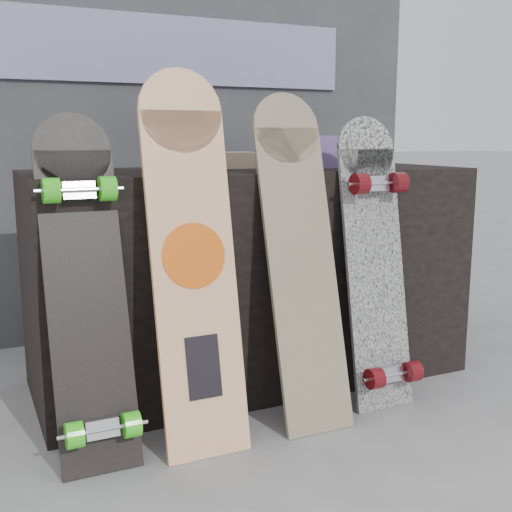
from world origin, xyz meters
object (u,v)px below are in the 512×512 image
vendor_table (251,275)px  longboard_geisha (192,250)px  longboard_celtic (300,249)px  longboard_cascadia (377,259)px  skateboard_dark (86,284)px

vendor_table → longboard_geisha: longboard_geisha is taller
longboard_celtic → longboard_cascadia: bearing=-1.5°
longboard_geisha → longboard_celtic: bearing=4.5°
longboard_geisha → vendor_table: bearing=47.6°
vendor_table → longboard_celtic: size_ratio=1.51×
vendor_table → longboard_geisha: bearing=-132.4°
longboard_celtic → skateboard_dark: size_ratio=1.07×
longboard_celtic → longboard_cascadia: size_ratio=1.07×
skateboard_dark → vendor_table: bearing=28.2°
vendor_table → longboard_celtic: 0.41m
longboard_geisha → longboard_celtic: (0.37, 0.03, -0.03)m
skateboard_dark → longboard_celtic: bearing=-1.5°
longboard_geisha → longboard_cascadia: size_ratio=1.13×
longboard_geisha → skateboard_dark: size_ratio=1.13×
longboard_cascadia → vendor_table: bearing=127.1°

